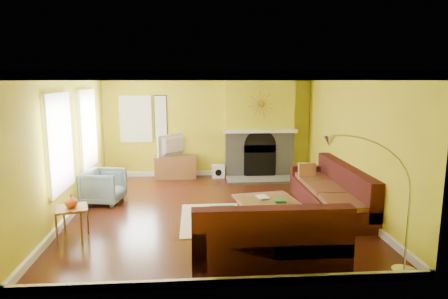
{
  "coord_description": "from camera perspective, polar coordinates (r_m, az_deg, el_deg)",
  "views": [
    {
      "loc": [
        -0.37,
        -7.62,
        2.61
      ],
      "look_at": [
        0.23,
        0.4,
        1.16
      ],
      "focal_mm": 32.0,
      "sensor_mm": 36.0,
      "label": 1
    }
  ],
  "objects": [
    {
      "name": "window_left_far",
      "position": [
        7.49,
        -22.54,
        0.88
      ],
      "size": [
        0.06,
        1.22,
        1.72
      ],
      "primitive_type": "cube",
      "color": "white",
      "rests_on": "wall_left"
    },
    {
      "name": "sectional_sofa",
      "position": [
        7.41,
        7.89,
        -6.86
      ],
      "size": [
        3.18,
        3.99,
        0.9
      ],
      "primitive_type": null,
      "color": "#441616",
      "rests_on": "floor"
    },
    {
      "name": "wall_left",
      "position": [
        8.09,
        -21.43,
        0.52
      ],
      "size": [
        0.02,
        6.0,
        2.7
      ],
      "primitive_type": "cube",
      "color": "yellow",
      "rests_on": "ground"
    },
    {
      "name": "tv",
      "position": [
        10.53,
        -6.99,
        0.62
      ],
      "size": [
        0.82,
        0.75,
        0.57
      ],
      "primitive_type": "imported",
      "rotation": [
        0.0,
        0.0,
        3.87
      ],
      "color": "black",
      "rests_on": "media_console"
    },
    {
      "name": "sunburst",
      "position": [
        10.36,
        5.3,
        6.49
      ],
      "size": [
        0.7,
        0.04,
        0.7
      ],
      "primitive_type": null,
      "color": "olive",
      "rests_on": "fireplace"
    },
    {
      "name": "window_left_near",
      "position": [
        9.29,
        -18.94,
        2.77
      ],
      "size": [
        0.06,
        1.22,
        1.72
      ],
      "primitive_type": "cube",
      "color": "white",
      "rests_on": "wall_left"
    },
    {
      "name": "side_table",
      "position": [
        7.1,
        -20.82,
        -9.78
      ],
      "size": [
        0.61,
        0.61,
        0.53
      ],
      "primitive_type": null,
      "rotation": [
        0.0,
        0.0,
        0.3
      ],
      "color": "brown",
      "rests_on": "floor"
    },
    {
      "name": "wall_right",
      "position": [
        8.34,
        17.81,
        1.0
      ],
      "size": [
        0.02,
        6.0,
        2.7
      ],
      "primitive_type": "cube",
      "color": "yellow",
      "rests_on": "ground"
    },
    {
      "name": "floor",
      "position": [
        8.07,
        -1.46,
        -8.76
      ],
      "size": [
        5.5,
        6.0,
        0.02
      ],
      "primitive_type": "cube",
      "color": "#522111",
      "rests_on": "ground"
    },
    {
      "name": "window_back",
      "position": [
        10.74,
        -12.5,
        4.28
      ],
      "size": [
        0.82,
        0.06,
        1.22
      ],
      "primitive_type": "cube",
      "color": "white",
      "rests_on": "wall_back"
    },
    {
      "name": "mantel",
      "position": [
        10.42,
        5.25,
        2.64
      ],
      "size": [
        1.92,
        0.22,
        0.08
      ],
      "primitive_type": "cube",
      "color": "white",
      "rests_on": "fireplace"
    },
    {
      "name": "wall_art",
      "position": [
        10.68,
        -9.04,
        4.63
      ],
      "size": [
        0.34,
        0.04,
        1.14
      ],
      "primitive_type": "cube",
      "color": "white",
      "rests_on": "wall_back"
    },
    {
      "name": "armchair",
      "position": [
        8.8,
        -16.79,
        -5.1
      ],
      "size": [
        0.91,
        0.89,
        0.71
      ],
      "primitive_type": "imported",
      "rotation": [
        0.0,
        0.0,
        1.39
      ],
      "color": "slate",
      "rests_on": "floor"
    },
    {
      "name": "crown_molding",
      "position": [
        7.63,
        -1.55,
        10.41
      ],
      "size": [
        5.5,
        6.0,
        0.12
      ],
      "primitive_type": null,
      "color": "white",
      "rests_on": "ceiling"
    },
    {
      "name": "subwoofer",
      "position": [
        10.64,
        -0.85,
        -3.12
      ],
      "size": [
        0.32,
        0.32,
        0.32
      ],
      "primitive_type": "cube",
      "color": "white",
      "rests_on": "floor"
    },
    {
      "name": "wall_back",
      "position": [
        10.71,
        -2.3,
        3.42
      ],
      "size": [
        5.5,
        0.02,
        2.7
      ],
      "primitive_type": "cube",
      "color": "yellow",
      "rests_on": "ground"
    },
    {
      "name": "wall_front",
      "position": [
        4.8,
        0.28,
        -5.03
      ],
      "size": [
        5.5,
        0.02,
        2.7
      ],
      "primitive_type": "cube",
      "color": "yellow",
      "rests_on": "ground"
    },
    {
      "name": "hearth",
      "position": [
        10.35,
        5.42,
        -4.3
      ],
      "size": [
        1.8,
        0.7,
        0.06
      ],
      "primitive_type": "cube",
      "color": "gray",
      "rests_on": "floor"
    },
    {
      "name": "book",
      "position": [
        7.45,
        4.82,
        -6.86
      ],
      "size": [
        0.25,
        0.3,
        0.03
      ],
      "primitive_type": "imported",
      "rotation": [
        0.0,
        0.0,
        0.24
      ],
      "color": "white",
      "rests_on": "coffee_table"
    },
    {
      "name": "coffee_table",
      "position": [
        7.44,
        6.14,
        -8.69
      ],
      "size": [
        1.22,
        1.22,
        0.42
      ],
      "primitive_type": null,
      "rotation": [
        0.0,
        0.0,
        0.17
      ],
      "color": "white",
      "rests_on": "floor"
    },
    {
      "name": "fireplace",
      "position": [
        10.64,
        5.04,
        3.34
      ],
      "size": [
        1.8,
        0.4,
        2.7
      ],
      "primitive_type": null,
      "color": "gray",
      "rests_on": "floor"
    },
    {
      "name": "arc_lamp",
      "position": [
        5.59,
        20.32,
        -7.75
      ],
      "size": [
        1.23,
        0.36,
        1.9
      ],
      "primitive_type": null,
      "color": "silver",
      "rests_on": "floor"
    },
    {
      "name": "vase",
      "position": [
        6.98,
        -21.01,
        -6.86
      ],
      "size": [
        0.25,
        0.25,
        0.22
      ],
      "primitive_type": "imported",
      "rotation": [
        0.0,
        0.0,
        -0.19
      ],
      "color": "#E15916",
      "rests_on": "side_table"
    },
    {
      "name": "baseboard",
      "position": [
        8.05,
        -1.46,
        -8.29
      ],
      "size": [
        5.5,
        6.0,
        0.12
      ],
      "primitive_type": null,
      "color": "white",
      "rests_on": "floor"
    },
    {
      "name": "rug",
      "position": [
        7.62,
        3.03,
        -9.79
      ],
      "size": [
        2.4,
        1.8,
        0.02
      ],
      "primitive_type": "cube",
      "color": "beige",
      "rests_on": "floor"
    },
    {
      "name": "media_console",
      "position": [
        10.64,
        -6.92,
        -2.46
      ],
      "size": [
        1.08,
        0.48,
        0.59
      ],
      "primitive_type": "cube",
      "color": "brown",
      "rests_on": "floor"
    },
    {
      "name": "ceiling",
      "position": [
        7.63,
        -1.55,
        10.94
      ],
      "size": [
        5.5,
        6.0,
        0.02
      ],
      "primitive_type": "cube",
      "color": "white",
      "rests_on": "ground"
    }
  ]
}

